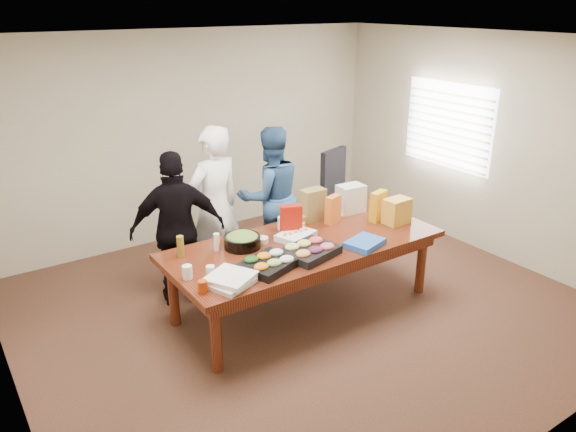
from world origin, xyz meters
TOP-DOWN VIEW (x-y plane):
  - floor at (0.00, 0.00)m, footprint 5.50×5.00m
  - ceiling at (0.00, 0.00)m, footprint 5.50×5.00m
  - wall_back at (0.00, 2.50)m, footprint 5.50×0.04m
  - wall_front at (0.00, -2.50)m, footprint 5.50×0.04m
  - wall_right at (2.75, 0.00)m, footprint 0.04×5.00m
  - window_panel at (2.72, 0.60)m, footprint 0.03×1.40m
  - window_blinds at (2.68, 0.60)m, footprint 0.04×1.36m
  - conference_table at (0.00, 0.00)m, footprint 2.80×1.20m
  - office_chair at (1.41, 1.09)m, footprint 0.75×0.75m
  - person_center at (-0.48, 1.01)m, footprint 0.73×0.54m
  - person_right at (0.32, 1.13)m, footprint 0.91×0.76m
  - person_left at (-0.99, 0.85)m, footprint 1.04×0.68m
  - veggie_tray at (-0.60, -0.29)m, footprint 0.58×0.52m
  - fruit_tray at (-0.14, -0.28)m, footprint 0.59×0.51m
  - sheet_cake at (-0.03, 0.11)m, footprint 0.44×0.39m
  - salad_bowl at (-0.58, 0.24)m, footprint 0.46×0.46m
  - chip_bag_blue at (0.44, -0.41)m, footprint 0.44×0.37m
  - chip_bag_red at (-0.01, 0.23)m, footprint 0.24×0.17m
  - chip_bag_yellow at (1.01, 0.02)m, footprint 0.24×0.15m
  - chip_bag_orange at (0.56, 0.25)m, footprint 0.21×0.14m
  - mayo_jar at (-0.00, 0.40)m, footprint 0.10×0.10m
  - mustard_bottle at (0.11, 0.28)m, footprint 0.07×0.07m
  - dressing_bottle at (-1.17, 0.38)m, footprint 0.08×0.08m
  - ranch_bottle at (-0.82, 0.32)m, footprint 0.07×0.07m
  - banana_bunch at (0.35, 0.45)m, footprint 0.25×0.16m
  - bread_loaf at (0.12, 0.35)m, footprint 0.29×0.19m
  - kraft_bag at (0.44, 0.45)m, footprint 0.27×0.16m
  - red_cup at (-1.30, -0.36)m, footprint 0.08×0.08m
  - clear_cup_a at (-1.12, -0.15)m, footprint 0.09×0.09m
  - clear_cup_b at (-1.30, -0.06)m, footprint 0.10×0.10m
  - pizza_box_lower at (-1.06, -0.36)m, footprint 0.46×0.46m
  - pizza_box_upper at (-1.04, -0.36)m, footprint 0.49×0.49m
  - plate_a at (0.81, 0.44)m, footprint 0.36×0.36m
  - plate_b at (0.92, 0.52)m, footprint 0.26×0.26m
  - dip_bowl_a at (0.16, 0.35)m, footprint 0.18×0.18m
  - dip_bowl_b at (-0.36, 0.23)m, footprint 0.15×0.15m
  - grocery_bag_white at (0.93, 0.40)m, footprint 0.31×0.23m
  - grocery_bag_yellow at (1.12, -0.15)m, footprint 0.29×0.21m

SIDE VIEW (x-z plane):
  - floor at x=0.00m, z-range -0.02..0.00m
  - conference_table at x=0.00m, z-range 0.00..0.75m
  - office_chair at x=1.41m, z-range 0.00..1.17m
  - plate_b at x=0.92m, z-range 0.75..0.76m
  - plate_a at x=0.81m, z-range 0.75..0.77m
  - pizza_box_lower at x=-1.06m, z-range 0.75..0.79m
  - dip_bowl_b at x=-0.36m, z-range 0.75..0.80m
  - chip_bag_blue at x=0.44m, z-range 0.75..0.81m
  - dip_bowl_a at x=0.16m, z-range 0.75..0.81m
  - sheet_cake at x=-0.03m, z-range 0.75..0.82m
  - veggie_tray at x=-0.60m, z-range 0.75..0.82m
  - fruit_tray at x=-0.14m, z-range 0.75..0.83m
  - banana_bunch at x=0.35m, z-range 0.75..0.83m
  - clear_cup_a at x=-1.12m, z-range 0.75..0.86m
  - red_cup at x=-1.30m, z-range 0.75..0.86m
  - bread_loaf at x=0.12m, z-range 0.75..0.86m
  - salad_bowl at x=-0.58m, z-range 0.75..0.87m
  - clear_cup_b at x=-1.30m, z-range 0.75..0.87m
  - pizza_box_upper at x=-1.04m, z-range 0.79..0.83m
  - mayo_jar at x=0.00m, z-range 0.75..0.89m
  - person_left at x=-0.99m, z-range 0.00..1.65m
  - ranch_bottle at x=-0.82m, z-range 0.75..0.93m
  - person_right at x=0.32m, z-range 0.00..1.69m
  - mustard_bottle at x=0.11m, z-range 0.75..0.94m
  - dressing_bottle at x=-1.17m, z-range 0.75..0.96m
  - grocery_bag_yellow at x=1.12m, z-range 0.75..1.03m
  - chip_bag_orange at x=0.56m, z-range 0.75..1.06m
  - person_center at x=-0.48m, z-range 0.00..1.82m
  - grocery_bag_white at x=0.93m, z-range 0.75..1.07m
  - chip_bag_red at x=-0.01m, z-range 0.75..1.07m
  - chip_bag_yellow at x=1.01m, z-range 0.75..1.08m
  - kraft_bag at x=0.44m, z-range 0.75..1.10m
  - wall_back at x=0.00m, z-range 0.00..2.70m
  - wall_front at x=0.00m, z-range 0.00..2.70m
  - wall_right at x=2.75m, z-range 0.00..2.70m
  - window_panel at x=2.72m, z-range 0.95..2.05m
  - window_blinds at x=2.68m, z-range 1.00..2.00m
  - ceiling at x=0.00m, z-range 2.70..2.72m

